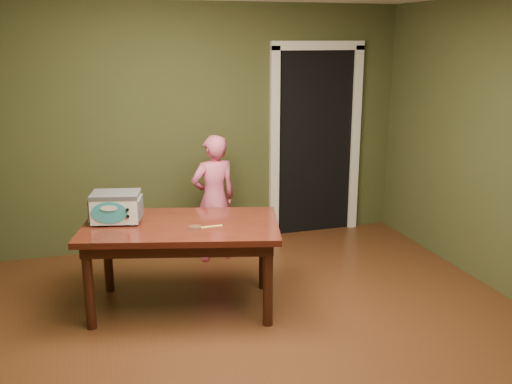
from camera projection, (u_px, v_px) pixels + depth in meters
floor at (279, 352)px, 4.18m from camera, size 5.00×5.00×0.00m
room_shell at (282, 120)px, 3.73m from camera, size 4.52×5.02×2.61m
doorway at (305, 139)px, 6.84m from camera, size 1.10×0.66×2.25m
dining_table at (181, 235)px, 4.72m from camera, size 1.78×1.28×0.75m
toy_oven at (116, 206)px, 4.69m from camera, size 0.46×0.36×0.25m
baking_pan at (195, 227)px, 4.56m from camera, size 0.10×0.10×0.02m
spatula at (212, 227)px, 4.61m from camera, size 0.18×0.03×0.01m
child at (214, 199)px, 5.78m from camera, size 0.52×0.39×1.31m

